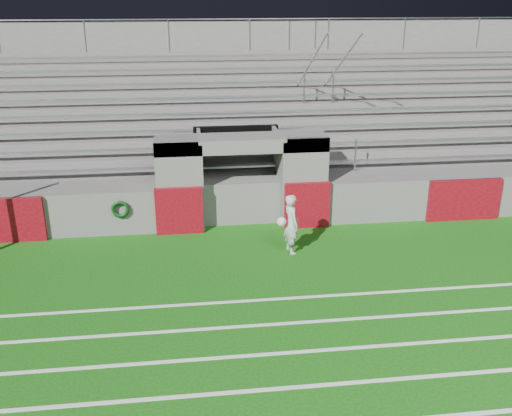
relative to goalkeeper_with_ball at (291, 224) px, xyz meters
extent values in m
plane|color=#13540E|center=(-1.05, -1.37, -0.79)|extent=(90.00, 90.00, 0.00)
cube|color=white|center=(-1.05, -5.37, -0.79)|extent=(28.00, 0.09, 0.01)
cube|color=white|center=(-1.05, -4.37, -0.79)|extent=(28.00, 0.09, 0.01)
cube|color=white|center=(-1.05, -3.37, -0.79)|extent=(28.00, 0.09, 0.01)
cube|color=white|center=(-1.05, -2.37, -0.79)|extent=(28.00, 0.09, 0.01)
cube|color=#605D5B|center=(6.65, 1.81, -0.17)|extent=(10.60, 0.35, 1.25)
cube|color=#605D5B|center=(-2.85, 2.13, 0.51)|extent=(1.20, 1.00, 2.60)
cube|color=#605D5B|center=(0.75, 2.13, 0.51)|extent=(1.20, 1.00, 2.60)
cube|color=black|center=(-1.05, 3.83, 0.46)|extent=(2.60, 0.20, 2.50)
cube|color=#605D5B|center=(-2.20, 2.73, 0.46)|extent=(0.10, 2.20, 2.50)
cube|color=#605D5B|center=(0.10, 2.73, 0.46)|extent=(0.10, 2.20, 2.50)
cube|color=#605D5B|center=(-1.05, 2.13, 1.61)|extent=(4.80, 1.00, 0.40)
cube|color=#605D5B|center=(-1.05, 5.98, 0.36)|extent=(26.00, 8.00, 0.20)
cube|color=#605D5B|center=(-1.05, 5.98, -0.27)|extent=(26.00, 8.00, 1.05)
cube|color=#630812|center=(-2.85, 1.58, -0.12)|extent=(1.30, 0.15, 1.35)
cube|color=#630812|center=(0.75, 1.58, -0.12)|extent=(1.30, 0.15, 1.35)
cube|color=#630812|center=(-7.55, 1.58, -0.17)|extent=(2.20, 0.15, 1.25)
cube|color=#630812|center=(5.45, 1.58, -0.17)|extent=(2.20, 0.15, 1.25)
cube|color=#989BA1|center=(-1.05, 3.06, 0.68)|extent=(23.00, 0.28, 0.06)
cube|color=#605D5B|center=(-1.05, 3.91, 0.65)|extent=(24.00, 0.75, 0.38)
cube|color=#989BA1|center=(-1.05, 3.81, 1.06)|extent=(23.00, 0.28, 0.06)
cube|color=#605D5B|center=(-1.05, 4.66, 0.84)|extent=(24.00, 0.75, 0.76)
cube|color=#989BA1|center=(-1.05, 4.56, 1.44)|extent=(23.00, 0.28, 0.06)
cube|color=#605D5B|center=(-1.05, 5.41, 1.03)|extent=(24.00, 0.75, 1.14)
cube|color=#989BA1|center=(-1.05, 5.31, 1.82)|extent=(23.00, 0.28, 0.06)
cube|color=#605D5B|center=(-1.05, 6.16, 1.22)|extent=(24.00, 0.75, 1.52)
cube|color=#989BA1|center=(-1.05, 6.06, 2.20)|extent=(23.00, 0.28, 0.06)
cube|color=#605D5B|center=(-1.05, 6.91, 1.41)|extent=(24.00, 0.75, 1.90)
cube|color=#989BA1|center=(-1.05, 6.81, 2.58)|extent=(23.00, 0.28, 0.06)
cube|color=#605D5B|center=(-1.05, 7.66, 1.60)|extent=(24.00, 0.75, 2.28)
cube|color=#989BA1|center=(-1.05, 7.56, 2.96)|extent=(23.00, 0.28, 0.06)
cube|color=#605D5B|center=(-1.05, 8.41, 1.79)|extent=(24.00, 0.75, 2.66)
cube|color=#989BA1|center=(-1.05, 8.31, 3.34)|extent=(23.00, 0.28, 0.06)
cube|color=#605D5B|center=(-1.05, 9.08, 1.85)|extent=(26.00, 0.60, 5.29)
cylinder|color=#A5A8AD|center=(1.45, 2.78, 0.96)|extent=(0.05, 0.05, 1.00)
cylinder|color=#A5A8AD|center=(1.45, 5.78, 2.48)|extent=(0.05, 0.05, 1.00)
cylinder|color=#A5A8AD|center=(1.45, 8.78, 4.00)|extent=(0.05, 0.05, 1.00)
cylinder|color=#A5A8AD|center=(1.45, 5.78, 2.98)|extent=(0.05, 6.02, 3.08)
cylinder|color=#A5A8AD|center=(2.45, 2.78, 0.96)|extent=(0.05, 0.05, 1.00)
cylinder|color=#A5A8AD|center=(2.45, 5.78, 2.48)|extent=(0.05, 0.05, 1.00)
cylinder|color=#A5A8AD|center=(2.45, 8.78, 4.00)|extent=(0.05, 0.05, 1.00)
cylinder|color=#A5A8AD|center=(2.45, 5.78, 2.98)|extent=(0.05, 6.02, 3.08)
cylinder|color=#A5A8AD|center=(-6.05, 8.78, 4.05)|extent=(0.05, 0.05, 1.10)
cylinder|color=#A5A8AD|center=(-3.05, 8.78, 4.05)|extent=(0.05, 0.05, 1.10)
cylinder|color=#A5A8AD|center=(-0.05, 8.78, 4.05)|extent=(0.05, 0.05, 1.10)
cylinder|color=#A5A8AD|center=(2.95, 8.78, 4.05)|extent=(0.05, 0.05, 1.10)
cylinder|color=#A5A8AD|center=(5.95, 8.78, 4.05)|extent=(0.05, 0.05, 1.10)
cylinder|color=#A5A8AD|center=(8.95, 8.78, 4.05)|extent=(0.05, 0.05, 1.10)
cylinder|color=#A5A8AD|center=(-1.05, 8.78, 4.60)|extent=(24.00, 0.05, 0.05)
imported|color=silver|center=(0.01, 0.00, 0.00)|extent=(0.50, 0.65, 1.58)
sphere|color=white|center=(-0.26, -0.10, 0.11)|extent=(0.24, 0.24, 0.24)
torus|color=#0E4616|center=(-4.43, 1.58, -0.01)|extent=(0.48, 0.09, 0.48)
torus|color=#0B3B11|center=(-4.43, 1.53, 0.03)|extent=(0.48, 0.09, 0.48)
camera|label=1|loc=(-2.54, -13.25, 5.58)|focal=40.00mm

